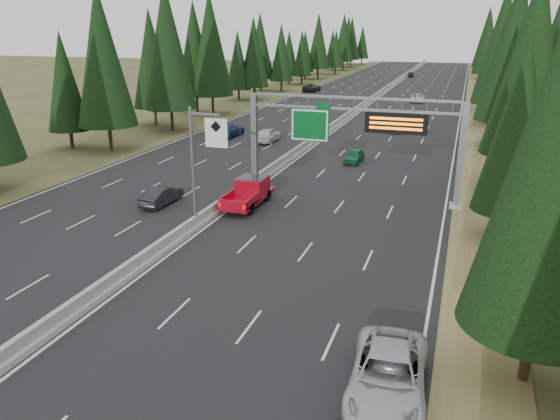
# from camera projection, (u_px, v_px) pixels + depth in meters

# --- Properties ---
(road) EXTENTS (32.00, 260.00, 0.08)m
(road) POSITION_uv_depth(u_px,v_px,m) (357.00, 112.00, 85.57)
(road) COLOR black
(road) RESTS_ON ground
(shoulder_right) EXTENTS (3.60, 260.00, 0.06)m
(shoulder_right) POSITION_uv_depth(u_px,v_px,m) (476.00, 118.00, 80.16)
(shoulder_right) COLOR olive
(shoulder_right) RESTS_ON ground
(shoulder_left) EXTENTS (3.60, 260.00, 0.06)m
(shoulder_left) POSITION_uv_depth(u_px,v_px,m) (251.00, 107.00, 90.98)
(shoulder_left) COLOR #3C421E
(shoulder_left) RESTS_ON ground
(median_barrier) EXTENTS (0.70, 260.00, 0.85)m
(median_barrier) POSITION_uv_depth(u_px,v_px,m) (357.00, 109.00, 85.45)
(median_barrier) COLOR gray
(median_barrier) RESTS_ON road
(sign_gantry) EXTENTS (16.75, 0.98, 7.80)m
(sign_gantry) POSITION_uv_depth(u_px,v_px,m) (361.00, 133.00, 40.70)
(sign_gantry) COLOR slate
(sign_gantry) RESTS_ON road
(hov_sign_pole) EXTENTS (2.80, 0.50, 8.00)m
(hov_sign_pole) POSITION_uv_depth(u_px,v_px,m) (200.00, 161.00, 34.51)
(hov_sign_pole) COLOR slate
(hov_sign_pole) RESTS_ON road
(tree_row_right) EXTENTS (11.55, 241.83, 18.84)m
(tree_row_right) POSITION_uv_depth(u_px,v_px,m) (522.00, 53.00, 66.93)
(tree_row_right) COLOR black
(tree_row_right) RESTS_ON ground
(tree_row_left) EXTENTS (11.84, 242.94, 18.47)m
(tree_row_left) POSITION_uv_depth(u_px,v_px,m) (179.00, 55.00, 74.66)
(tree_row_left) COLOR black
(tree_row_left) RESTS_ON ground
(silver_minivan) EXTENTS (3.08, 6.05, 1.64)m
(silver_minivan) POSITION_uv_depth(u_px,v_px,m) (388.00, 375.00, 19.63)
(silver_minivan) COLOR #BBBCC1
(silver_minivan) RESTS_ON road
(red_pickup) EXTENTS (2.15, 6.02, 1.96)m
(red_pickup) POSITION_uv_depth(u_px,v_px,m) (250.00, 190.00, 40.79)
(red_pickup) COLOR black
(red_pickup) RESTS_ON road
(car_ahead_green) EXTENTS (1.62, 3.78, 1.27)m
(car_ahead_green) POSITION_uv_depth(u_px,v_px,m) (354.00, 156.00, 53.46)
(car_ahead_green) COLOR #155E31
(car_ahead_green) RESTS_ON road
(car_ahead_dkred) EXTENTS (1.56, 4.47, 1.47)m
(car_ahead_dkred) POSITION_uv_depth(u_px,v_px,m) (416.00, 123.00, 70.96)
(car_ahead_dkred) COLOR #630E0E
(car_ahead_dkred) RESTS_ON road
(car_ahead_dkgrey) EXTENTS (2.39, 5.32, 1.51)m
(car_ahead_dkgrey) POSITION_uv_depth(u_px,v_px,m) (397.00, 125.00, 69.56)
(car_ahead_dkgrey) COLOR black
(car_ahead_dkgrey) RESTS_ON road
(car_ahead_white) EXTENTS (2.64, 5.20, 1.41)m
(car_ahead_white) POSITION_uv_depth(u_px,v_px,m) (418.00, 98.00, 96.22)
(car_ahead_white) COLOR silver
(car_ahead_white) RESTS_ON road
(car_ahead_far) EXTENTS (1.96, 4.09, 1.35)m
(car_ahead_far) POSITION_uv_depth(u_px,v_px,m) (411.00, 74.00, 143.71)
(car_ahead_far) COLOR black
(car_ahead_far) RESTS_ON road
(car_onc_near) EXTENTS (1.55, 4.21, 1.38)m
(car_onc_near) POSITION_uv_depth(u_px,v_px,m) (161.00, 195.00, 40.84)
(car_onc_near) COLOR black
(car_onc_near) RESTS_ON road
(car_onc_blue) EXTENTS (2.37, 5.67, 1.64)m
(car_onc_blue) POSITION_uv_depth(u_px,v_px,m) (228.00, 130.00, 65.89)
(car_onc_blue) COLOR navy
(car_onc_blue) RESTS_ON road
(car_onc_white) EXTENTS (1.95, 4.82, 1.64)m
(car_onc_white) POSITION_uv_depth(u_px,v_px,m) (268.00, 135.00, 62.93)
(car_onc_white) COLOR silver
(car_onc_white) RESTS_ON road
(car_onc_far) EXTENTS (2.82, 5.80, 1.59)m
(car_onc_far) POSITION_uv_depth(u_px,v_px,m) (312.00, 87.00, 111.95)
(car_onc_far) COLOR black
(car_onc_far) RESTS_ON road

